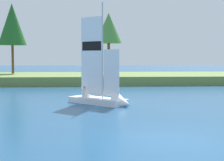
{
  "coord_description": "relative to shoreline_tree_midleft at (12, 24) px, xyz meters",
  "views": [
    {
      "loc": [
        -2.71,
        -12.22,
        2.99
      ],
      "look_at": [
        -1.12,
        13.48,
        1.2
      ],
      "focal_mm": 56.94,
      "sensor_mm": 36.0,
      "label": 1
    }
  ],
  "objects": [
    {
      "name": "shore_bank",
      "position": [
        11.77,
        -2.11,
        -6.19
      ],
      "size": [
        80.0,
        11.04,
        0.92
      ],
      "primitive_type": "cube",
      "color": "olive",
      "rests_on": "ground"
    },
    {
      "name": "shoreline_tree_centre",
      "position": [
        11.15,
        -2.51,
        -0.6
      ],
      "size": [
        2.98,
        2.98,
        6.86
      ],
      "color": "brown",
      "rests_on": "shore_bank"
    },
    {
      "name": "sailboat",
      "position": [
        10.04,
        -20.76,
        -6.16
      ],
      "size": [
        4.12,
        3.97,
        6.66
      ],
      "rotation": [
        0.0,
        0.0,
        -0.75
      ],
      "color": "white",
      "rests_on": "ground"
    },
    {
      "name": "shoreline_tree_midleft",
      "position": [
        0.0,
        0.0,
        0.0
      ],
      "size": [
        3.28,
        3.28,
        8.17
      ],
      "color": "brown",
      "rests_on": "shore_bank"
    },
    {
      "name": "ground_plane",
      "position": [
        11.77,
        -30.11,
        -6.65
      ],
      "size": [
        200.0,
        200.0,
        0.0
      ],
      "primitive_type": "plane",
      "color": "navy"
    }
  ]
}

